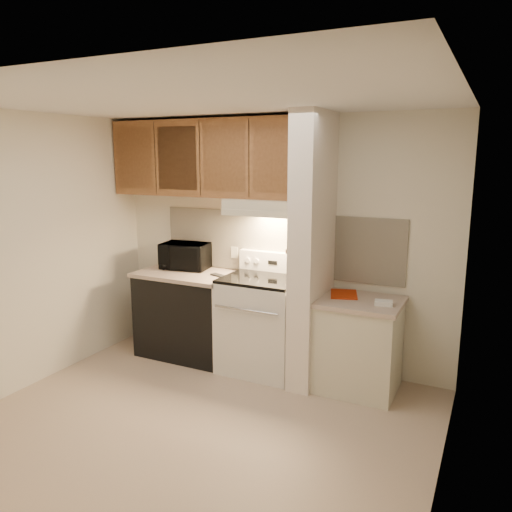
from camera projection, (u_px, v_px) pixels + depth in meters
The scene contains 50 objects.
floor at pixel (201, 423), 4.02m from camera, with size 3.60×3.60×0.00m, color tan.
ceiling at pixel (193, 100), 3.52m from camera, with size 3.60×3.60×0.00m, color white.
wall_back at pixel (277, 242), 5.09m from camera, with size 3.60×0.02×2.50m, color silver.
wall_left at pixel (30, 252), 4.54m from camera, with size 0.02×3.00×2.50m, color silver.
wall_right at pixel (451, 302), 2.99m from camera, with size 0.02×3.00×2.50m, color silver.
backsplash at pixel (276, 243), 5.08m from camera, with size 2.60×0.02×0.63m, color #F7EACF.
range_body at pixel (262, 325), 4.94m from camera, with size 0.76×0.65×0.92m, color silver.
oven_window at pixel (248, 331), 4.65m from camera, with size 0.50×0.01×0.30m, color black.
oven_handle at pixel (246, 310), 4.58m from camera, with size 0.02×0.02×0.65m, color silver.
cooktop at pixel (262, 279), 4.85m from camera, with size 0.74×0.64×0.03m, color black.
range_backguard at pixel (274, 262), 5.07m from camera, with size 0.76×0.08×0.20m, color silver.
range_display at pixel (273, 263), 5.04m from camera, with size 0.10×0.01×0.04m, color black.
range_knob_left_outer at pixel (248, 260), 5.16m from camera, with size 0.05×0.05×0.02m, color silver.
range_knob_left_inner at pixel (256, 261), 5.11m from camera, with size 0.05×0.05×0.02m, color silver.
range_knob_right_inner at pixel (289, 264), 4.96m from camera, with size 0.05×0.05×0.02m, color silver.
range_knob_right_outer at pixel (298, 265), 4.91m from camera, with size 0.05×0.05×0.02m, color silver.
dishwasher_front at pixel (188, 315), 5.33m from camera, with size 1.00×0.63×0.87m, color black.
left_countertop at pixel (187, 274), 5.24m from camera, with size 1.04×0.67×0.04m, color #B69F8E.
spoon_rest at pixel (219, 276), 5.06m from camera, with size 0.22×0.07×0.01m, color black.
teal_jar at pixel (197, 266), 5.31m from camera, with size 0.09×0.09×0.10m, color #2C6F62.
outlet at pixel (234, 252), 5.30m from camera, with size 0.08×0.01×0.12m, color beige.
microwave at pixel (186, 256), 5.38m from camera, with size 0.50×0.34×0.28m, color black.
partition_pillar at pixel (312, 252), 4.56m from camera, with size 0.22×0.70×2.50m, color white.
pillar_trim at pixel (301, 245), 4.60m from camera, with size 0.01×0.70×0.04m, color brown.
knife_strip at pixel (298, 244), 4.55m from camera, with size 0.02×0.42×0.04m, color black.
knife_blade_a at pixel (290, 258), 4.43m from camera, with size 0.01×0.04×0.16m, color silver.
knife_handle_a at pixel (291, 241), 4.41m from camera, with size 0.02×0.02×0.10m, color black.
knife_blade_b at pixel (293, 257), 4.50m from camera, with size 0.01×0.04×0.18m, color silver.
knife_handle_b at pixel (293, 240), 4.47m from camera, with size 0.02×0.02×0.10m, color black.
knife_blade_c at pixel (296, 257), 4.57m from camera, with size 0.01×0.04×0.20m, color silver.
knife_handle_c at pixel (297, 239), 4.54m from camera, with size 0.02×0.02×0.10m, color black.
knife_blade_d at pixel (299, 253), 4.64m from camera, with size 0.01×0.04×0.16m, color silver.
knife_handle_d at pixel (300, 237), 4.61m from camera, with size 0.02×0.02×0.10m, color black.
knife_blade_e at pixel (303, 253), 4.73m from camera, with size 0.01×0.04×0.18m, color silver.
knife_handle_e at pixel (303, 236), 4.69m from camera, with size 0.02×0.02×0.10m, color black.
oven_mitt at pixel (305, 255), 4.78m from camera, with size 0.03×0.11×0.26m, color slate.
right_cab_base at pixel (358, 347), 4.53m from camera, with size 0.70×0.60×0.81m, color beige.
right_countertop at pixel (360, 302), 4.45m from camera, with size 0.74×0.64×0.04m, color #B69F8E.
red_folder at pixel (344, 294), 4.61m from camera, with size 0.24×0.32×0.01m, color #A62908.
white_box at pixel (384, 303), 4.28m from camera, with size 0.15×0.10×0.04m, color white.
range_hood at pixel (268, 207), 4.82m from camera, with size 0.78×0.44×0.15m, color beige.
hood_lip at pixel (259, 214), 4.64m from camera, with size 0.78×0.04×0.06m, color beige.
upper_cabinets at pixel (208, 158), 5.07m from camera, with size 2.18×0.33×0.77m, color brown.
cab_door_a at pixel (134, 158), 5.28m from camera, with size 0.46×0.01×0.63m, color brown.
cab_gap_a at pixel (155, 158), 5.16m from camera, with size 0.01×0.01×0.73m, color black.
cab_door_b at pixel (177, 158), 5.04m from camera, with size 0.46×0.01×0.63m, color brown.
cab_gap_b at pixel (200, 158), 4.92m from camera, with size 0.01×0.01×0.73m, color black.
cab_door_c at pixel (224, 158), 4.81m from camera, with size 0.46×0.01×0.63m, color brown.
cab_gap_c at pixel (249, 159), 4.69m from camera, with size 0.01×0.01×0.73m, color black.
cab_door_d at pixel (276, 159), 4.57m from camera, with size 0.46×0.01×0.63m, color brown.
Camera 1 is at (2.02, -3.10, 2.11)m, focal length 35.00 mm.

